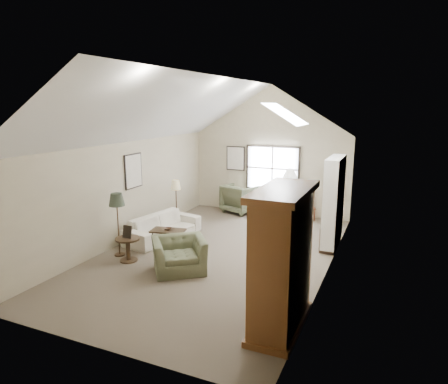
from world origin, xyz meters
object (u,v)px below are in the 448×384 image
at_px(sofa, 163,227).
at_px(armchair_near, 179,255).
at_px(side_table, 128,249).
at_px(side_chair, 309,205).
at_px(armoire, 282,260).
at_px(armchair_far, 241,198).
at_px(coffee_table, 168,238).

bearing_deg(sofa, armchair_near, -128.28).
relative_size(armchair_near, side_table, 1.99).
distance_m(side_table, side_chair, 5.69).
relative_size(armoire, armchair_near, 2.06).
distance_m(armchair_near, armchair_far, 4.89).
distance_m(armchair_far, side_table, 4.92).
distance_m(sofa, side_table, 1.60).
bearing_deg(side_chair, sofa, -154.38).
bearing_deg(armchair_far, armchair_near, 115.85).
xyz_separation_m(side_table, side_chair, (2.97, 4.85, 0.19)).
height_order(armoire, armchair_near, armoire).
xyz_separation_m(coffee_table, side_table, (-0.31, -1.17, 0.06)).
distance_m(armoire, coffee_table, 4.35).
relative_size(sofa, side_table, 3.99).
xyz_separation_m(armoire, coffee_table, (-3.51, 2.42, -0.89)).
bearing_deg(armchair_near, sofa, 93.08).
bearing_deg(armoire, sofa, 143.97).
height_order(coffee_table, side_chair, side_chair).
distance_m(sofa, coffee_table, 0.60).
bearing_deg(sofa, armchair_far, -4.41).
relative_size(sofa, armchair_far, 2.14).
bearing_deg(side_chair, armchair_near, -130.03).
height_order(sofa, side_table, sofa).
bearing_deg(side_table, side_chair, 58.51).
height_order(sofa, coffee_table, sofa).
height_order(armchair_near, coffee_table, armchair_near).
height_order(armoire, side_table, armoire).
bearing_deg(side_table, armoire, -18.11).
relative_size(armoire, sofa, 1.03).
xyz_separation_m(armchair_far, coffee_table, (-0.47, -3.68, -0.25)).
relative_size(armoire, side_chair, 2.39).
relative_size(armchair_near, armchair_far, 1.07).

